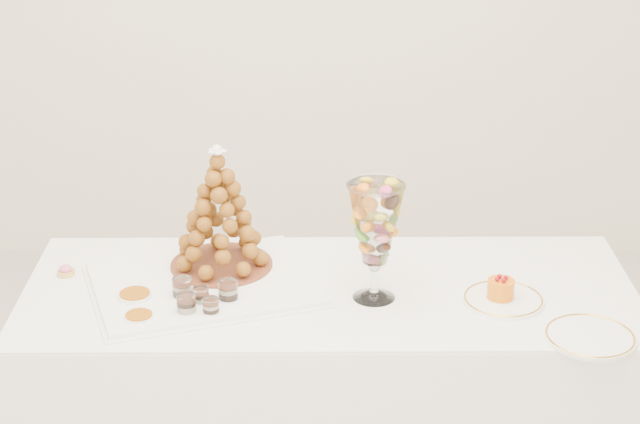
{
  "coord_description": "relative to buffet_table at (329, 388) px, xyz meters",
  "views": [
    {
      "loc": [
        0.08,
        -2.59,
        2.19
      ],
      "look_at": [
        0.08,
        0.22,
        0.97
      ],
      "focal_mm": 60.0,
      "sensor_mm": 36.0,
      "label": 1
    }
  ],
  "objects": [
    {
      "name": "ramekin_back",
      "position": [
        -0.57,
        -0.09,
        0.37
      ],
      "size": [
        0.1,
        0.1,
        0.03
      ],
      "primitive_type": "cylinder",
      "color": "white",
      "rests_on": "buffet_table"
    },
    {
      "name": "ramekin_front",
      "position": [
        -0.54,
        -0.22,
        0.36
      ],
      "size": [
        0.09,
        0.09,
        0.03
      ],
      "primitive_type": "cylinder",
      "color": "white",
      "rests_on": "buffet_table"
    },
    {
      "name": "pink_tart",
      "position": [
        -0.81,
        0.09,
        0.37
      ],
      "size": [
        0.05,
        0.05,
        0.03
      ],
      "color": "tan",
      "rests_on": "buffet_table"
    },
    {
      "name": "verrine_d",
      "position": [
        -0.41,
        -0.18,
        0.39
      ],
      "size": [
        0.07,
        0.07,
        0.07
      ],
      "primitive_type": "cylinder",
      "rotation": [
        0.0,
        0.0,
        0.33
      ],
      "color": "white",
      "rests_on": "buffet_table"
    },
    {
      "name": "cake_plate",
      "position": [
        0.51,
        -0.08,
        0.36
      ],
      "size": [
        0.24,
        0.24,
        0.01
      ],
      "primitive_type": "cylinder",
      "color": "white",
      "rests_on": "buffet_table"
    },
    {
      "name": "verrine_b",
      "position": [
        -0.37,
        -0.12,
        0.38
      ],
      "size": [
        0.06,
        0.06,
        0.06
      ],
      "primitive_type": "cylinder",
      "rotation": [
        0.0,
        0.0,
        0.31
      ],
      "color": "white",
      "rests_on": "buffet_table"
    },
    {
      "name": "verrine_c",
      "position": [
        -0.3,
        -0.1,
        0.39
      ],
      "size": [
        0.07,
        0.07,
        0.08
      ],
      "primitive_type": "cylinder",
      "rotation": [
        0.0,
        0.0,
        0.24
      ],
      "color": "white",
      "rests_on": "buffet_table"
    },
    {
      "name": "macaron_vase",
      "position": [
        0.13,
        -0.06,
        0.58
      ],
      "size": [
        0.16,
        0.16,
        0.36
      ],
      "color": "white",
      "rests_on": "buffet_table"
    },
    {
      "name": "croquembouche",
      "position": [
        -0.33,
        0.11,
        0.56
      ],
      "size": [
        0.32,
        0.32,
        0.39
      ],
      "rotation": [
        0.0,
        0.0,
        0.03
      ],
      "color": "brown",
      "rests_on": "lace_tray"
    },
    {
      "name": "spare_plate",
      "position": [
        0.71,
        -0.3,
        0.36
      ],
      "size": [
        0.25,
        0.25,
        0.01
      ],
      "primitive_type": "cylinder",
      "color": "white",
      "rests_on": "buffet_table"
    },
    {
      "name": "lace_tray",
      "position": [
        -0.38,
        0.01,
        0.36
      ],
      "size": [
        0.76,
        0.66,
        0.02
      ],
      "primitive_type": "cube",
      "rotation": [
        0.0,
        0.0,
        0.33
      ],
      "color": "white",
      "rests_on": "buffet_table"
    },
    {
      "name": "verrine_e",
      "position": [
        -0.34,
        -0.18,
        0.38
      ],
      "size": [
        0.05,
        0.05,
        0.06
      ],
      "primitive_type": "cylinder",
      "rotation": [
        0.0,
        0.0,
        0.15
      ],
      "color": "white",
      "rests_on": "buffet_table"
    },
    {
      "name": "mousse_cake",
      "position": [
        0.5,
        -0.08,
        0.39
      ],
      "size": [
        0.08,
        0.08,
        0.07
      ],
      "color": "orange",
      "rests_on": "cake_plate"
    },
    {
      "name": "verrine_a",
      "position": [
        -0.43,
        -0.08,
        0.39
      ],
      "size": [
        0.07,
        0.07,
        0.08
      ],
      "primitive_type": "cylinder",
      "rotation": [
        0.0,
        0.0,
        -0.31
      ],
      "color": "white",
      "rests_on": "buffet_table"
    },
    {
      "name": "buffet_table",
      "position": [
        0.0,
        0.0,
        0.0
      ],
      "size": [
        1.85,
        0.76,
        0.7
      ],
      "rotation": [
        0.0,
        0.0,
        0.01
      ],
      "color": "white",
      "rests_on": "ground"
    }
  ]
}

